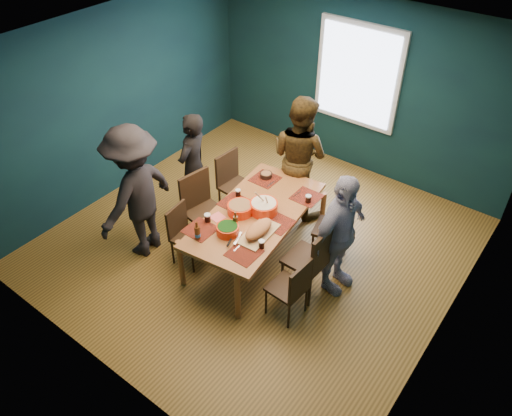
{
  "coord_description": "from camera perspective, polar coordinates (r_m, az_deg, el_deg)",
  "views": [
    {
      "loc": [
        3.01,
        -4.01,
        4.6
      ],
      "look_at": [
        0.19,
        -0.28,
        0.87
      ],
      "focal_mm": 35.0,
      "sensor_mm": 36.0,
      "label": 1
    }
  ],
  "objects": [
    {
      "name": "napkin_b",
      "position": [
        6.05,
        -4.43,
        -1.05
      ],
      "size": [
        0.18,
        0.18,
        0.0
      ],
      "primitive_type": "cube",
      "rotation": [
        0.0,
        0.0,
        -0.19
      ],
      "color": "#EA6264",
      "rests_on": "dining_table"
    },
    {
      "name": "chair_right_near",
      "position": [
        5.59,
        4.24,
        -8.9
      ],
      "size": [
        0.41,
        0.41,
        0.85
      ],
      "rotation": [
        0.0,
        0.0,
        -0.06
      ],
      "color": "black",
      "rests_on": "floor"
    },
    {
      "name": "beer_bottle_b",
      "position": [
        5.83,
        -2.35,
        -1.58
      ],
      "size": [
        0.06,
        0.06,
        0.23
      ],
      "color": "#46220C",
      "rests_on": "dining_table"
    },
    {
      "name": "cutting_board",
      "position": [
        5.75,
        0.28,
        -2.55
      ],
      "size": [
        0.35,
        0.69,
        0.15
      ],
      "rotation": [
        0.0,
        0.0,
        0.06
      ],
      "color": "tan",
      "rests_on": "dining_table"
    },
    {
      "name": "bowl_herbs",
      "position": [
        5.78,
        -3.26,
        -2.44
      ],
      "size": [
        0.27,
        0.27,
        0.12
      ],
      "color": "red",
      "rests_on": "dining_table"
    },
    {
      "name": "cola_glass_b",
      "position": [
        5.6,
        0.64,
        -4.11
      ],
      "size": [
        0.07,
        0.07,
        0.1
      ],
      "color": "black",
      "rests_on": "dining_table"
    },
    {
      "name": "chair_left_near",
      "position": [
        6.34,
        -8.31,
        -2.55
      ],
      "size": [
        0.41,
        0.41,
        0.82
      ],
      "rotation": [
        0.0,
        0.0,
        0.11
      ],
      "color": "black",
      "rests_on": "floor"
    },
    {
      "name": "bowl_dumpling",
      "position": [
        6.07,
        0.89,
        0.15
      ],
      "size": [
        0.34,
        0.34,
        0.32
      ],
      "color": "red",
      "rests_on": "dining_table"
    },
    {
      "name": "bowl_salad",
      "position": [
        6.06,
        -1.83,
        -0.05
      ],
      "size": [
        0.31,
        0.31,
        0.13
      ],
      "color": "red",
      "rests_on": "dining_table"
    },
    {
      "name": "cola_glass_a",
      "position": [
        5.96,
        -5.56,
        -1.1
      ],
      "size": [
        0.08,
        0.08,
        0.11
      ],
      "color": "black",
      "rests_on": "dining_table"
    },
    {
      "name": "small_bowl",
      "position": [
        6.69,
        1.16,
        3.8
      ],
      "size": [
        0.16,
        0.16,
        0.07
      ],
      "color": "black",
      "rests_on": "dining_table"
    },
    {
      "name": "chair_left_mid",
      "position": [
        6.53,
        -6.31,
        0.47
      ],
      "size": [
        0.54,
        0.54,
        1.03
      ],
      "rotation": [
        0.0,
        0.0,
        -0.18
      ],
      "color": "black",
      "rests_on": "floor"
    },
    {
      "name": "person_far_left",
      "position": [
        6.91,
        -7.19,
        4.74
      ],
      "size": [
        0.48,
        0.64,
        1.58
      ],
      "primitive_type": "imported",
      "rotation": [
        0.0,
        0.0,
        4.91
      ],
      "color": "black",
      "rests_on": "floor"
    },
    {
      "name": "cola_glass_c",
      "position": [
        6.26,
        6.0,
        1.08
      ],
      "size": [
        0.08,
        0.08,
        0.1
      ],
      "color": "black",
      "rests_on": "dining_table"
    },
    {
      "name": "person_back",
      "position": [
        6.92,
        4.97,
        5.92
      ],
      "size": [
        0.92,
        0.74,
        1.78
      ],
      "primitive_type": "imported",
      "rotation": [
        0.0,
        0.0,
        3.06
      ],
      "color": "black",
      "rests_on": "floor"
    },
    {
      "name": "chair_left_far",
      "position": [
        7.03,
        -2.7,
        3.29
      ],
      "size": [
        0.46,
        0.46,
        0.94
      ],
      "rotation": [
        0.0,
        0.0,
        -0.08
      ],
      "color": "black",
      "rests_on": "floor"
    },
    {
      "name": "cola_glass_d",
      "position": [
        6.34,
        -2.07,
        1.77
      ],
      "size": [
        0.07,
        0.07,
        0.1
      ],
      "color": "black",
      "rests_on": "dining_table"
    },
    {
      "name": "dining_table",
      "position": [
        6.15,
        -0.05,
        -1.06
      ],
      "size": [
        1.22,
        2.09,
        0.75
      ],
      "rotation": [
        0.0,
        0.0,
        0.12
      ],
      "color": "#A75B32",
      "rests_on": "floor"
    },
    {
      "name": "person_right",
      "position": [
        5.79,
        9.48,
        -3.09
      ],
      "size": [
        0.5,
        0.98,
        1.61
      ],
      "primitive_type": "imported",
      "rotation": [
        0.0,
        0.0,
        1.45
      ],
      "color": "white",
      "rests_on": "floor"
    },
    {
      "name": "napkin_c",
      "position": [
        5.53,
        -2.18,
        -5.59
      ],
      "size": [
        0.16,
        0.16,
        0.0
      ],
      "primitive_type": "cube",
      "rotation": [
        0.0,
        0.0,
        0.09
      ],
      "color": "#EA6264",
      "rests_on": "dining_table"
    },
    {
      "name": "chair_right_mid",
      "position": [
        5.8,
        6.63,
        -5.55
      ],
      "size": [
        0.47,
        0.47,
        1.02
      ],
      "rotation": [
        0.0,
        0.0,
        -0.03
      ],
      "color": "black",
      "rests_on": "floor"
    },
    {
      "name": "room",
      "position": [
        6.15,
        1.69,
        6.82
      ],
      "size": [
        5.01,
        5.01,
        2.71
      ],
      "color": "olive",
      "rests_on": "ground"
    },
    {
      "name": "napkin_a",
      "position": [
        6.02,
        3.02,
        -1.24
      ],
      "size": [
        0.15,
        0.15,
        0.0
      ],
      "primitive_type": "cube",
      "rotation": [
        0.0,
        0.0,
        -0.22
      ],
      "color": "#EA6264",
      "rests_on": "dining_table"
    },
    {
      "name": "chair_right_far",
      "position": [
        6.35,
        9.41,
        -1.96
      ],
      "size": [
        0.5,
        0.5,
        0.91
      ],
      "rotation": [
        0.0,
        0.0,
        0.24
      ],
      "color": "black",
      "rests_on": "floor"
    },
    {
      "name": "beer_bottle_a",
      "position": [
        5.72,
        -6.72,
        -2.85
      ],
      "size": [
        0.07,
        0.07,
        0.25
      ],
      "color": "#46220C",
      "rests_on": "dining_table"
    },
    {
      "name": "person_near_left",
      "position": [
        6.33,
        -13.56,
        1.68
      ],
      "size": [
        0.78,
        1.24,
        1.83
      ],
      "primitive_type": "imported",
      "rotation": [
        0.0,
        0.0,
        4.8
      ],
      "color": "black",
      "rests_on": "floor"
    }
  ]
}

